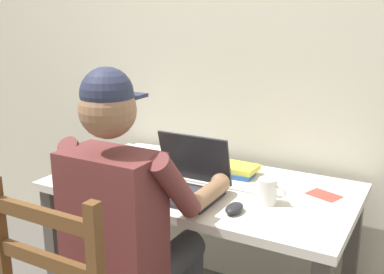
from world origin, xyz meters
TOP-DOWN VIEW (x-y plane):
  - back_wall at (0.00, 0.44)m, footprint 6.00×0.04m
  - desk at (0.00, 0.00)m, footprint 1.32×0.71m
  - seated_person at (-0.06, -0.43)m, footprint 0.50×0.60m
  - laptop at (-0.02, -0.12)m, footprint 0.33×0.29m
  - computer_mouse at (0.25, -0.21)m, footprint 0.06×0.10m
  - coffee_mug_white at (0.33, -0.07)m, footprint 0.11×0.07m
  - coffee_mug_dark at (-0.33, -0.14)m, footprint 0.12×0.08m
  - book_stack_main at (-0.36, 0.09)m, footprint 0.20×0.16m
  - book_stack_side at (0.09, 0.17)m, footprint 0.18×0.15m
  - paper_pile_near_laptop at (-0.19, -0.21)m, footprint 0.20×0.18m
  - landscape_photo_print at (0.51, 0.12)m, footprint 0.15×0.13m

SIDE VIEW (x-z plane):
  - desk at x=0.00m, z-range 0.25..0.95m
  - seated_person at x=-0.06m, z-range 0.07..1.33m
  - landscape_photo_print at x=0.51m, z-range 0.70..0.70m
  - paper_pile_near_laptop at x=-0.19m, z-range 0.70..0.72m
  - computer_mouse at x=0.25m, z-range 0.70..0.73m
  - book_stack_side at x=0.09m, z-range 0.70..0.75m
  - book_stack_main at x=-0.36m, z-range 0.70..0.79m
  - coffee_mug_dark at x=-0.33m, z-range 0.70..0.80m
  - coffee_mug_white at x=0.33m, z-range 0.70..0.80m
  - laptop at x=-0.02m, z-range 0.64..0.87m
  - back_wall at x=0.00m, z-range 0.00..2.60m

